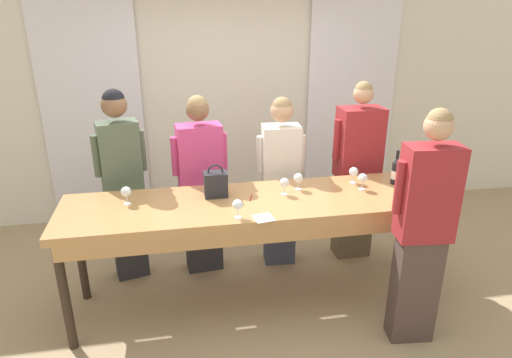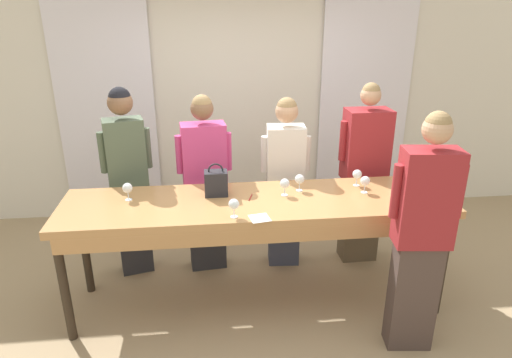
{
  "view_description": "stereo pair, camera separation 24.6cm",
  "coord_description": "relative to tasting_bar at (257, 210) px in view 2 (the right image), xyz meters",
  "views": [
    {
      "loc": [
        -0.62,
        -3.31,
        2.49
      ],
      "look_at": [
        0.0,
        0.08,
        1.13
      ],
      "focal_mm": 32.0,
      "sensor_mm": 36.0,
      "label": 1
    },
    {
      "loc": [
        -0.38,
        -3.35,
        2.49
      ],
      "look_at": [
        0.0,
        0.08,
        1.13
      ],
      "focal_mm": 32.0,
      "sensor_mm": 36.0,
      "label": 2
    }
  ],
  "objects": [
    {
      "name": "ground_plane",
      "position": [
        0.0,
        0.02,
        -0.9
      ],
      "size": [
        18.0,
        18.0,
        0.0
      ],
      "primitive_type": "plane",
      "color": "tan"
    },
    {
      "name": "wall_back",
      "position": [
        0.0,
        1.99,
        0.5
      ],
      "size": [
        12.0,
        0.06,
        2.8
      ],
      "color": "silver",
      "rests_on": "ground_plane"
    },
    {
      "name": "curtain_panel_left",
      "position": [
        -1.51,
        1.93,
        0.45
      ],
      "size": [
        1.08,
        0.03,
        2.69
      ],
      "color": "white",
      "rests_on": "ground_plane"
    },
    {
      "name": "curtain_panel_right",
      "position": [
        1.51,
        1.93,
        0.45
      ],
      "size": [
        1.08,
        0.03,
        2.69
      ],
      "color": "white",
      "rests_on": "ground_plane"
    },
    {
      "name": "tasting_bar",
      "position": [
        0.0,
        0.0,
        0.0
      ],
      "size": [
        3.15,
        0.79,
        0.98
      ],
      "color": "#B27F4C",
      "rests_on": "ground_plane"
    },
    {
      "name": "wine_bottle",
      "position": [
        1.25,
        0.15,
        0.2
      ],
      "size": [
        0.07,
        0.07,
        0.31
      ],
      "color": "black",
      "rests_on": "tasting_bar"
    },
    {
      "name": "handbag",
      "position": [
        -0.32,
        0.16,
        0.19
      ],
      "size": [
        0.19,
        0.13,
        0.28
      ],
      "color": "#232328",
      "rests_on": "tasting_bar"
    },
    {
      "name": "wine_glass_front_left",
      "position": [
        0.24,
        0.09,
        0.19
      ],
      "size": [
        0.08,
        0.08,
        0.15
      ],
      "color": "white",
      "rests_on": "tasting_bar"
    },
    {
      "name": "wine_glass_front_mid",
      "position": [
        0.91,
        0.07,
        0.19
      ],
      "size": [
        0.08,
        0.08,
        0.15
      ],
      "color": "white",
      "rests_on": "tasting_bar"
    },
    {
      "name": "wine_glass_front_right",
      "position": [
        -0.21,
        -0.27,
        0.18
      ],
      "size": [
        0.08,
        0.08,
        0.15
      ],
      "color": "white",
      "rests_on": "tasting_bar"
    },
    {
      "name": "wine_glass_center_left",
      "position": [
        1.26,
        -0.21,
        0.19
      ],
      "size": [
        0.08,
        0.08,
        0.15
      ],
      "color": "white",
      "rests_on": "tasting_bar"
    },
    {
      "name": "wine_glass_center_mid",
      "position": [
        -1.03,
        0.13,
        0.18
      ],
      "size": [
        0.08,
        0.08,
        0.15
      ],
      "color": "white",
      "rests_on": "tasting_bar"
    },
    {
      "name": "wine_glass_center_right",
      "position": [
        0.38,
        0.17,
        0.19
      ],
      "size": [
        0.08,
        0.08,
        0.15
      ],
      "color": "white",
      "rests_on": "tasting_bar"
    },
    {
      "name": "wine_glass_back_left",
      "position": [
        0.89,
        0.23,
        0.19
      ],
      "size": [
        0.08,
        0.08,
        0.15
      ],
      "color": "white",
      "rests_on": "tasting_bar"
    },
    {
      "name": "napkin",
      "position": [
        -0.02,
        -0.32,
        0.09
      ],
      "size": [
        0.17,
        0.17,
        0.0
      ],
      "color": "white",
      "rests_on": "tasting_bar"
    },
    {
      "name": "pen",
      "position": [
        -0.05,
        0.07,
        0.09
      ],
      "size": [
        0.04,
        0.12,
        0.01
      ],
      "color": "maroon",
      "rests_on": "tasting_bar"
    },
    {
      "name": "guest_olive_jacket",
      "position": [
        -1.12,
        0.66,
        0.07
      ],
      "size": [
        0.46,
        0.29,
        1.8
      ],
      "color": "#28282D",
      "rests_on": "ground_plane"
    },
    {
      "name": "guest_pink_top",
      "position": [
        -0.42,
        0.66,
        -0.01
      ],
      "size": [
        0.52,
        0.26,
        1.72
      ],
      "color": "#28282D",
      "rests_on": "ground_plane"
    },
    {
      "name": "guest_cream_sweater",
      "position": [
        0.34,
        0.66,
        -0.02
      ],
      "size": [
        0.47,
        0.27,
        1.68
      ],
      "color": "#383D51",
      "rests_on": "ground_plane"
    },
    {
      "name": "guest_striped_shirt",
      "position": [
        1.11,
        0.66,
        0.01
      ],
      "size": [
        0.53,
        0.27,
        1.8
      ],
      "color": "brown",
      "rests_on": "ground_plane"
    },
    {
      "name": "host_pouring",
      "position": [
        1.09,
        -0.64,
        0.06
      ],
      "size": [
        0.5,
        0.26,
        1.84
      ],
      "color": "#473833",
      "rests_on": "ground_plane"
    }
  ]
}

